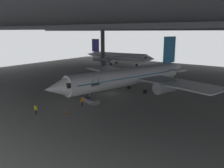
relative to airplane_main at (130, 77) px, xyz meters
The scene contains 8 objects.
ground_plane 5.06m from the airplane_main, 119.62° to the right, with size 110.00×110.00×0.00m, color gray.
hangar_structure 15.15m from the airplane_main, 100.13° to the left, with size 121.00×99.00×14.79m.
airplane_main is the anchor object (origin of this frame).
boarding_stairs 10.49m from the airplane_main, 102.16° to the right, with size 4.41×2.47×4.65m.
crew_worker_near_nose 20.46m from the airplane_main, 103.42° to the right, with size 0.53×0.32×1.64m.
crew_worker_by_stairs 12.92m from the airplane_main, 98.13° to the right, with size 0.31×0.53×1.60m.
airplane_distant 42.93m from the airplane_main, 127.82° to the left, with size 30.02×29.03×9.68m.
traffic_cone_orange 16.98m from the airplane_main, 95.23° to the right, with size 0.36×0.36×0.60m.
Camera 1 is at (26.54, -37.41, 12.50)m, focal length 37.57 mm.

